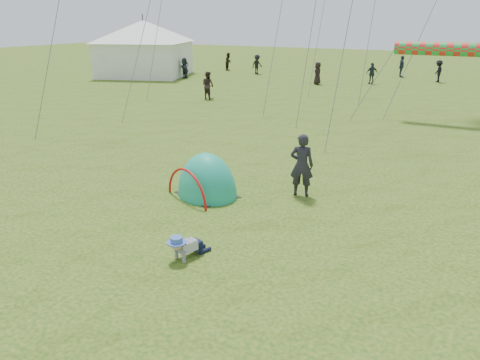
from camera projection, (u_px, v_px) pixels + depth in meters
The scene contains 15 objects.
ground at pixel (203, 251), 10.34m from camera, with size 140.00×140.00×0.00m, color #17430F.
crawling_toddler at pixel (185, 246), 9.95m from camera, with size 0.52×0.75×0.57m, color black, non-canonical shape.
popup_tent at pixel (207, 195), 13.59m from camera, with size 1.94×1.59×2.51m, color #18987B.
standing_adult at pixel (302, 165), 13.27m from camera, with size 0.67×0.44×1.83m, color black.
event_marquee at pixel (144, 46), 40.58m from camera, with size 7.28×7.28×5.01m, color white, non-canonical shape.
crowd_person_1 at pixel (208, 85), 29.28m from camera, with size 0.83×0.65×1.71m, color #322322.
crowd_person_2 at pixel (372, 73), 35.98m from camera, with size 0.94×0.39×1.61m, color #233138.
crowd_person_3 at pixel (257, 64), 42.30m from camera, with size 1.10×0.63×1.71m, color black.
crowd_person_4 at pixel (318, 73), 35.70m from camera, with size 0.82×0.53×1.68m, color black.
crowd_person_5 at pixel (184, 68), 39.46m from camera, with size 1.55×0.49×1.67m, color #1F2633.
crowd_person_6 at pixel (185, 68), 39.71m from camera, with size 0.61×0.40×1.66m, color #26272C.
crowd_person_8 at pixel (402, 66), 40.10m from camera, with size 1.05×0.44×1.80m, color #232F42.
crowd_person_13 at pixel (229, 62), 45.24m from camera, with size 0.80×0.63×1.65m, color black.
crowd_person_15 at pixel (438, 71), 36.96m from camera, with size 1.10×0.63×1.70m, color black.
rainbow_tube_kite at pixel (461, 49), 21.82m from camera, with size 0.64×0.64×5.97m, color red.
Camera 1 is at (5.07, -7.78, 4.89)m, focal length 35.00 mm.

